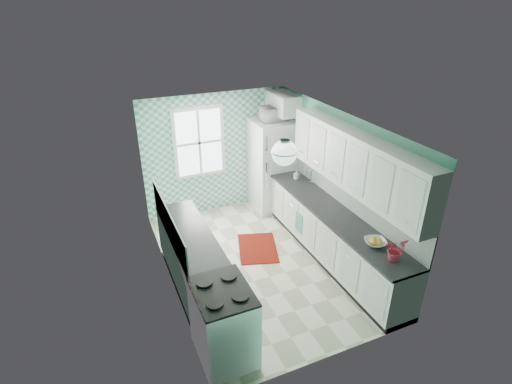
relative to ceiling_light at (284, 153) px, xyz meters
name	(u,v)px	position (x,y,z in m)	size (l,w,h in m)	color
floor	(259,263)	(0.00, 0.80, -2.33)	(3.00, 4.40, 0.02)	#EFDFC8
ceiling	(260,123)	(0.00, 0.80, 0.19)	(3.00, 4.40, 0.02)	white
wall_back	(216,153)	(0.00, 3.01, -1.07)	(3.00, 0.02, 2.50)	#58A98C
wall_front	(337,281)	(0.00, -1.41, -1.07)	(3.00, 0.02, 2.50)	#58A98C
wall_left	(166,218)	(-1.51, 0.80, -1.07)	(0.02, 4.40, 2.50)	#58A98C
wall_right	(339,183)	(1.51, 0.80, -1.07)	(0.02, 4.40, 2.50)	#58A98C
accent_wall	(216,154)	(0.00, 2.99, -1.07)	(3.00, 0.01, 2.50)	#53A29D
window	(199,143)	(-0.35, 2.96, -0.77)	(1.04, 0.05, 1.44)	white
backsplash_right	(351,196)	(1.49, 0.40, -1.13)	(0.02, 3.60, 0.51)	white
backsplash_left	(169,223)	(-1.49, 0.73, -1.13)	(0.02, 2.15, 0.51)	white
upper_cabinets_right	(355,162)	(1.33, 0.20, -0.42)	(0.33, 3.20, 0.90)	silver
upper_cabinet_fridge	(282,103)	(1.30, 2.63, -0.07)	(0.40, 0.74, 0.40)	silver
ceiling_light	(284,153)	(0.00, 0.00, 0.00)	(0.34, 0.34, 0.35)	silver
base_cabinets_right	(332,237)	(1.20, 0.40, -1.87)	(0.60, 3.60, 0.90)	white
countertop_right	(334,213)	(1.19, 0.40, -1.40)	(0.63, 3.60, 0.04)	black
base_cabinets_left	(191,260)	(-1.20, 0.73, -1.87)	(0.60, 2.15, 0.90)	white
countertop_left	(190,235)	(-1.19, 0.73, -1.40)	(0.63, 2.15, 0.04)	black
fridge	(273,165)	(1.11, 2.59, -1.36)	(0.84, 0.83, 1.92)	white
stove	(224,322)	(-1.20, -0.80, -1.79)	(0.68, 0.85, 1.02)	white
sink	(302,186)	(1.20, 1.52, -1.39)	(0.54, 0.45, 0.53)	silver
rug	(258,248)	(0.15, 1.20, -2.32)	(0.68, 0.97, 0.02)	#601210
dish_towel	(299,222)	(0.89, 1.02, -1.84)	(0.02, 0.25, 0.37)	#6DB2A5
fruit_bowl	(375,242)	(1.20, -0.64, -1.34)	(0.31, 0.31, 0.08)	white
potted_plant	(395,250)	(1.20, -1.02, -1.22)	(0.29, 0.25, 0.32)	#AD0E29
soap_bottle	(296,175)	(1.25, 1.83, -1.29)	(0.08, 0.08, 0.18)	#9BB3C4
microwave	(274,114)	(1.11, 2.59, -0.26)	(0.52, 0.35, 0.29)	white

